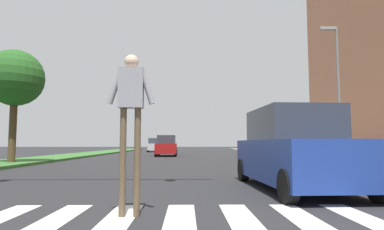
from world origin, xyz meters
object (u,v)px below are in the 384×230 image
Objects in this scene: street_lamp_right at (337,80)px; sedan_far_horizon at (158,145)px; suv_crossing at (294,150)px; pedestrian_performer at (131,107)px; sedan_distant at (155,146)px; sedan_midblock at (167,146)px; tree_far at (15,79)px.

sedan_far_horizon is at bearing 110.29° from street_lamp_right.
sedan_far_horizon is at bearing 99.10° from suv_crossing.
pedestrian_performer is at bearing -125.59° from street_lamp_right.
street_lamp_right is 1.63× the size of sedan_distant.
pedestrian_performer is 37.10m from sedan_distant.
pedestrian_performer is at bearing -87.90° from sedan_midblock.
pedestrian_performer is 0.58× the size of sedan_far_horizon.
sedan_distant is at bearing 94.94° from pedestrian_performer.
street_lamp_right reaches higher than pedestrian_performer.
suv_crossing is 20.84m from sedan_midblock.
sedan_far_horizon is at bearing 92.63° from sedan_distant.
tree_far is at bearing -176.28° from street_lamp_right.
pedestrian_performer is 23.34m from sedan_midblock.
tree_far is at bearing -96.76° from sedan_far_horizon.
tree_far reaches higher than suv_crossing.
suv_crossing is at bearing 40.01° from pedestrian_performer.
sedan_far_horizon is (-0.50, 10.81, 0.01)m from sedan_distant.
pedestrian_performer reaches higher than sedan_midblock.
pedestrian_performer reaches higher than sedan_distant.
sedan_midblock reaches higher than sedan_far_horizon.
suv_crossing is (11.45, -8.82, -3.47)m from tree_far.
sedan_midblock is at bearing 102.03° from suv_crossing.
sedan_distant is 1.07× the size of sedan_far_horizon.
sedan_distant is at bearing -87.37° from sedan_far_horizon.
sedan_distant is at bearing 79.30° from tree_far.
pedestrian_performer is 0.53× the size of suv_crossing.
street_lamp_right is (17.17, 1.12, 0.19)m from tree_far.
tree_far is 36.44m from sedan_far_horizon.
street_lamp_right reaches higher than sedan_far_horizon.
suv_crossing reaches higher than sedan_midblock.
sedan_distant is (-6.69, 34.02, -0.14)m from suv_crossing.
sedan_far_horizon is at bearing 94.42° from pedestrian_performer.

